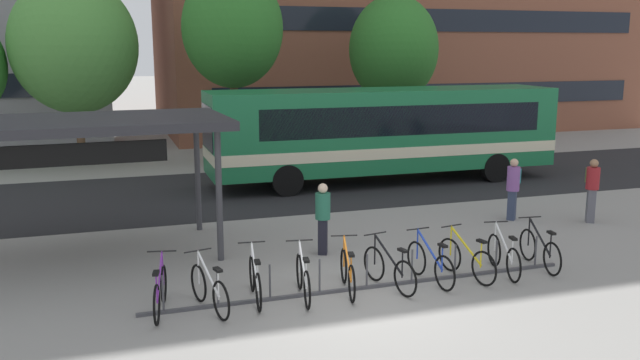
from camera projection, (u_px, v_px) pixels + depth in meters
ground at (355, 301)px, 12.29m from camera, size 200.00×200.00×0.00m
bus_lane_asphalt at (245, 191)px, 21.64m from camera, size 80.00×7.20×0.01m
city_bus at (382, 131)px, 22.75m from camera, size 12.06×2.71×3.20m
bike_rack at (367, 284)px, 12.88m from camera, size 8.67×0.16×0.70m
parked_bicycle_purple_0 at (160, 292)px, 11.65m from camera, size 0.55×1.70×0.99m
parked_bicycle_white_1 at (209, 290)px, 11.76m from camera, size 0.60×1.68×0.99m
parked_bicycle_white_2 at (255, 281)px, 12.22m from camera, size 0.52×1.72×0.99m
parked_bicycle_white_3 at (303, 279)px, 12.33m from camera, size 0.52×1.71×0.99m
parked_bicycle_orange_4 at (348, 273)px, 12.65m from camera, size 0.55×1.70×0.99m
parked_bicycle_black_5 at (389, 269)px, 12.85m from camera, size 0.56×1.69×0.99m
parked_bicycle_blue_6 at (430, 264)px, 13.17m from camera, size 0.52×1.72×0.99m
parked_bicycle_yellow_7 at (466, 260)px, 13.43m from camera, size 0.54×1.70×0.99m
parked_bicycle_white_8 at (504, 256)px, 13.68m from camera, size 0.53×1.70×0.99m
parked_bicycle_black_9 at (540, 250)px, 14.06m from camera, size 0.52×1.72×0.99m
transit_shelter at (66, 128)px, 14.24m from camera, size 6.94×3.69×3.08m
commuter_teal_pack_0 at (513, 185)px, 17.90m from camera, size 0.59×0.59×1.68m
commuter_black_pack_1 at (323, 213)px, 14.93m from camera, size 0.49×0.60×1.63m
commuter_olive_pack_2 at (592, 186)px, 17.65m from camera, size 0.53×0.61×1.71m
street_tree_1 at (233, 29)px, 25.82m from camera, size 3.93×3.93×7.63m
street_tree_2 at (394, 49)px, 28.68m from camera, size 3.85×3.85×6.80m
street_tree_3 at (74, 45)px, 25.82m from camera, size 4.85×4.85×7.31m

